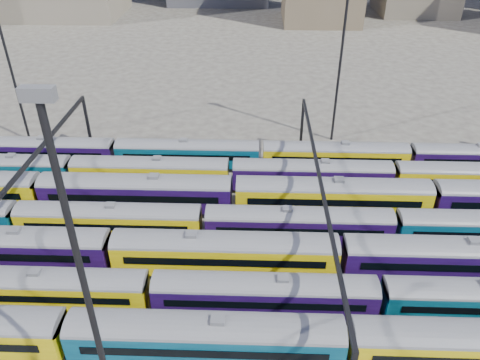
{
  "coord_description": "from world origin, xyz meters",
  "views": [
    {
      "loc": [
        3.52,
        -38.94,
        32.18
      ],
      "look_at": [
        1.88,
        7.31,
        3.0
      ],
      "focal_mm": 35.0,
      "sensor_mm": 36.0,
      "label": 1
    }
  ],
  "objects_px": {
    "rake_2": "(225,250)",
    "mast_2": "(88,299)",
    "rake_0": "(66,332)",
    "rake_1": "(264,292)"
  },
  "relations": [
    {
      "from": "rake_2",
      "to": "mast_2",
      "type": "bearing_deg",
      "value": -109.13
    },
    {
      "from": "mast_2",
      "to": "rake_2",
      "type": "bearing_deg",
      "value": 70.87
    },
    {
      "from": "rake_2",
      "to": "mast_2",
      "type": "height_order",
      "value": "mast_2"
    },
    {
      "from": "rake_0",
      "to": "rake_1",
      "type": "bearing_deg",
      "value": 17.89
    },
    {
      "from": "mast_2",
      "to": "rake_1",
      "type": "bearing_deg",
      "value": 51.34
    },
    {
      "from": "rake_0",
      "to": "rake_2",
      "type": "xyz_separation_m",
      "value": [
        11.78,
        10.0,
        0.02
      ]
    },
    {
      "from": "rake_0",
      "to": "rake_1",
      "type": "height_order",
      "value": "rake_0"
    },
    {
      "from": "rake_2",
      "to": "mast_2",
      "type": "distance_m",
      "value": 21.16
    },
    {
      "from": "rake_0",
      "to": "mast_2",
      "type": "height_order",
      "value": "mast_2"
    },
    {
      "from": "rake_0",
      "to": "mast_2",
      "type": "xyz_separation_m",
      "value": [
        5.89,
        -7.0,
        11.16
      ]
    }
  ]
}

